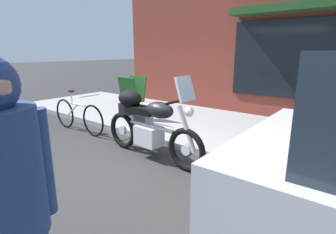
% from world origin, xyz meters
% --- Properties ---
extents(ground_plane, '(80.00, 80.00, 0.00)m').
position_xyz_m(ground_plane, '(0.00, 0.00, 0.00)').
color(ground_plane, '#2F2F2F').
extents(touring_motorcycle, '(2.14, 0.74, 1.41)m').
position_xyz_m(touring_motorcycle, '(-0.13, 0.60, 0.61)').
color(touring_motorcycle, black).
rests_on(touring_motorcycle, ground_plane).
extents(parked_bicycle, '(1.73, 0.48, 0.93)m').
position_xyz_m(parked_bicycle, '(-2.26, 0.67, 0.37)').
color(parked_bicycle, black).
rests_on(parked_bicycle, ground_plane).
extents(pedestrian_walking, '(0.45, 0.55, 1.74)m').
position_xyz_m(pedestrian_walking, '(1.42, -2.08, 1.09)').
color(pedestrian_walking, '#272727').
rests_on(pedestrian_walking, ground_plane).
extents(sandwich_board_sign, '(0.55, 0.43, 1.03)m').
position_xyz_m(sandwich_board_sign, '(-1.73, 1.85, 0.64)').
color(sandwich_board_sign, '#1E511E').
rests_on(sandwich_board_sign, sidewalk_curb).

